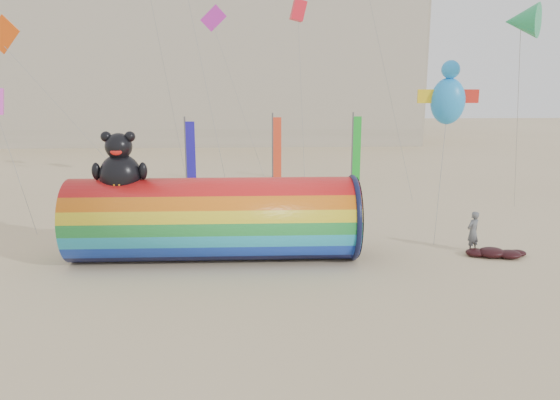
{
  "coord_description": "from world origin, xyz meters",
  "views": [
    {
      "loc": [
        -0.47,
        -21.25,
        7.55
      ],
      "look_at": [
        0.5,
        1.5,
        2.4
      ],
      "focal_mm": 35.0,
      "sensor_mm": 36.0,
      "label": 1
    }
  ],
  "objects_px": {
    "hotel_building": "(158,53)",
    "windsock_assembly": "(214,217)",
    "fabric_bundle": "(496,253)",
    "kite_handler": "(473,232)"
  },
  "relations": [
    {
      "from": "hotel_building",
      "to": "windsock_assembly",
      "type": "distance_m",
      "value": 46.8
    },
    {
      "from": "hotel_building",
      "to": "kite_handler",
      "type": "height_order",
      "value": "hotel_building"
    },
    {
      "from": "windsock_assembly",
      "to": "fabric_bundle",
      "type": "bearing_deg",
      "value": -1.33
    },
    {
      "from": "windsock_assembly",
      "to": "fabric_bundle",
      "type": "height_order",
      "value": "windsock_assembly"
    },
    {
      "from": "fabric_bundle",
      "to": "windsock_assembly",
      "type": "bearing_deg",
      "value": 178.67
    },
    {
      "from": "hotel_building",
      "to": "fabric_bundle",
      "type": "distance_m",
      "value": 51.24
    },
    {
      "from": "hotel_building",
      "to": "windsock_assembly",
      "type": "bearing_deg",
      "value": -77.84
    },
    {
      "from": "kite_handler",
      "to": "fabric_bundle",
      "type": "height_order",
      "value": "kite_handler"
    },
    {
      "from": "windsock_assembly",
      "to": "hotel_building",
      "type": "bearing_deg",
      "value": 102.16
    },
    {
      "from": "hotel_building",
      "to": "kite_handler",
      "type": "distance_m",
      "value": 50.16
    }
  ]
}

